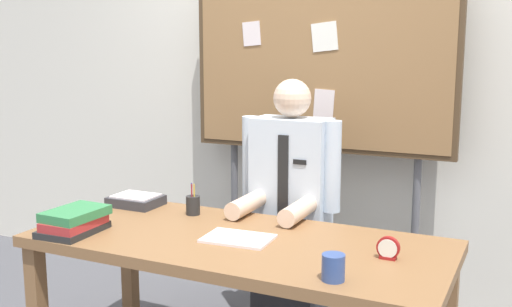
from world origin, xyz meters
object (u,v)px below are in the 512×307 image
Objects in this scene: desk at (238,255)px; bulletin_board at (320,71)px; coffee_mug at (333,267)px; paper_tray at (136,200)px; person at (290,220)px; pen_holder at (193,205)px; book_stack at (74,221)px; open_notebook at (238,238)px; desk_clock at (388,249)px.

bulletin_board reaches higher than desk.
paper_tray is at bearing 156.59° from coffee_mug.
desk is 1.33× the size of person.
desk is 11.56× the size of pen_holder.
paper_tray is (-0.74, -0.77, -0.67)m from bulletin_board.
bulletin_board is 1.26m from paper_tray.
bulletin_board is at bearing 90.01° from desk.
pen_holder is 0.62× the size of paper_tray.
bulletin_board is 1.60m from book_stack.
open_notebook is at bearing 152.78° from coffee_mug.
person is 0.54m from pen_holder.
open_notebook is at bearing -89.39° from bulletin_board.
desk_clock is 1.06m from pen_holder.
bulletin_board is at bearing 64.36° from pen_holder.
coffee_mug is (0.54, -0.90, 0.12)m from person.
bulletin_board is at bearing 112.04° from coffee_mug.
coffee_mug is (1.24, -0.04, -0.01)m from book_stack.
person is 14.19× the size of coffee_mug.
bulletin_board reaches higher than book_stack.
pen_holder is (-0.91, 0.53, 0.00)m from coffee_mug.
book_stack is at bearing -85.12° from paper_tray.
desk is 1.29m from bulletin_board.
coffee_mug reaches higher than desk_clock.
desk_clock reaches higher than paper_tray.
open_notebook is (0.01, -0.02, 0.08)m from desk.
book_stack reaches higher than open_notebook.
bulletin_board is 1.26m from open_notebook.
person is 4.72× the size of open_notebook.
desk is at bearing -32.86° from pen_holder.
book_stack reaches higher than coffee_mug.
desk_clock reaches higher than desk.
desk is at bearing 19.87° from book_stack.
bulletin_board reaches higher than desk_clock.
book_stack is 1.24m from coffee_mug.
desk is 0.62m from coffee_mug.
open_notebook is 0.81m from paper_tray.
desk_clock is at bearing -56.93° from bulletin_board.
open_notebook is (0.01, -1.05, -0.69)m from bulletin_board.
book_stack is 0.75m from open_notebook.
pen_holder is (-0.38, 0.24, 0.13)m from desk.
pen_holder is at bearing 145.83° from open_notebook.
person is 0.83m from paper_tray.
person is (0.00, 0.61, 0.00)m from desk.
person is at bearing 120.76° from coffee_mug.
paper_tray is (-1.41, 0.25, -0.01)m from desk_clock.
person is at bearing 24.88° from paper_tray.
coffee_mug is (0.54, -1.32, -0.65)m from bulletin_board.
desk is at bearing -178.40° from desk_clock.
pen_holder is at bearing 167.72° from desk_clock.
open_notebook is at bearing -20.63° from paper_tray.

